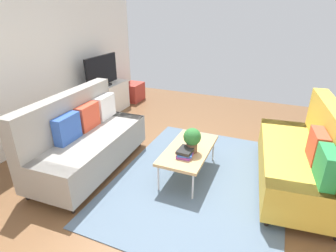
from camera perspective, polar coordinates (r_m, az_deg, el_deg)
name	(u,v)px	position (r m, az deg, el deg)	size (l,w,h in m)	color
ground_plane	(187,177)	(3.84, 4.07, -10.75)	(7.68, 7.68, 0.00)	brown
wall_far	(19,58)	(4.88, -29.04, 12.45)	(6.40, 0.12, 2.90)	white
area_rug	(200,179)	(3.81, 6.89, -11.07)	(2.90, 2.20, 0.01)	slate
couch_beige	(85,140)	(4.00, -17.16, -2.79)	(1.93, 0.92, 1.10)	gray
couch_green	(303,157)	(3.81, 26.78, -5.95)	(1.98, 1.04, 1.10)	gold
coffee_table	(189,150)	(3.69, 4.42, -5.09)	(1.10, 0.56, 0.42)	tan
tv_console	(104,101)	(6.01, -13.45, 5.27)	(1.40, 0.44, 0.64)	silver
tv	(102,72)	(5.83, -13.89, 11.13)	(1.00, 0.20, 0.64)	black
storage_trunk	(133,92)	(6.86, -7.36, 7.18)	(0.52, 0.40, 0.44)	#B2382D
potted_plant	(192,139)	(3.51, 5.15, -2.70)	(0.23, 0.23, 0.34)	brown
table_book_0	(185,154)	(3.49, 3.71, -6.06)	(0.24, 0.18, 0.03)	purple
table_book_1	(185,153)	(3.48, 3.72, -5.65)	(0.24, 0.18, 0.02)	#3359B2
table_book_2	(185,150)	(3.46, 3.74, -5.19)	(0.24, 0.18, 0.04)	#262626
vase_0	(82,90)	(5.50, -17.76, 7.23)	(0.12, 0.12, 0.13)	silver
vase_1	(88,87)	(5.63, -16.60, 7.91)	(0.13, 0.13, 0.16)	silver
bottle_0	(97,83)	(5.70, -14.77, 8.72)	(0.05, 0.05, 0.23)	#262626
bottle_1	(101,84)	(5.79, -14.14, 8.64)	(0.05, 0.05, 0.16)	silver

